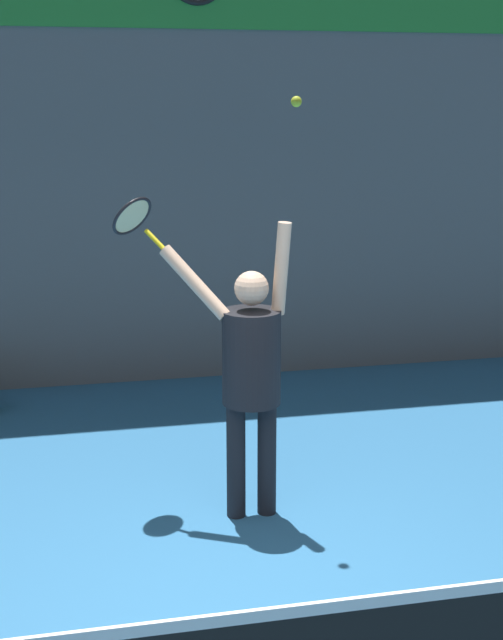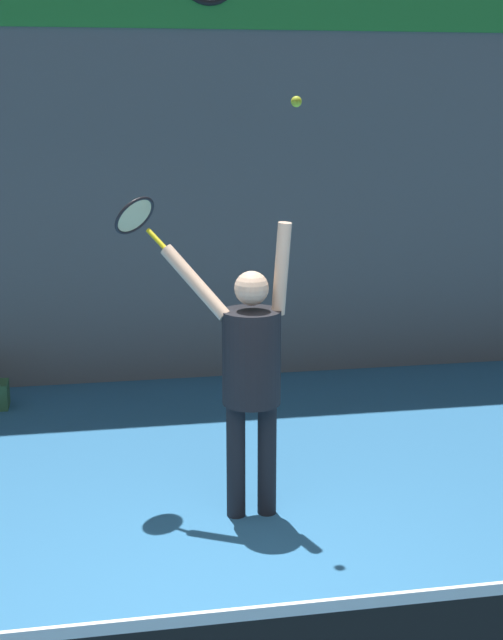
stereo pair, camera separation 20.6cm
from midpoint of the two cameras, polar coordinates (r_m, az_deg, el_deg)
name	(u,v)px [view 1 (the left image)]	position (r m, az deg, el deg)	size (l,w,h in m)	color
back_wall	(145,132)	(8.85, -7.52, 11.87)	(18.00, 0.10, 5.00)	slate
tennis_player	(251,366)	(5.95, -1.05, -2.96)	(0.86, 0.54, 2.04)	black
tennis_racket	(134,218)	(6.14, -8.51, 6.48)	(0.40, 0.42, 0.35)	yellow
tennis_ball	(296,102)	(5.69, 1.82, 13.80)	(0.07, 0.07, 0.07)	#CCDB2D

